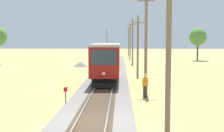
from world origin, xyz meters
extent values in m
plane|color=#9E9356|center=(0.00, 0.00, 0.00)|extent=(260.00, 260.00, 0.00)
cube|color=slate|center=(0.00, 0.00, 0.09)|extent=(4.20, 120.00, 0.18)
cube|color=#423323|center=(0.00, 0.00, 0.18)|extent=(2.04, 120.00, 0.01)
cube|color=gray|center=(-0.72, 0.00, 0.25)|extent=(0.07, 120.00, 0.14)
cube|color=gray|center=(0.72, 0.00, 0.25)|extent=(0.07, 120.00, 0.14)
cube|color=maroon|center=(0.00, 13.65, 2.30)|extent=(2.50, 8.00, 2.60)
cube|color=#B2ADA3|center=(0.00, 13.65, 3.71)|extent=(2.60, 8.32, 0.22)
cube|color=black|center=(0.00, 13.65, 0.72)|extent=(2.10, 7.04, 0.44)
cube|color=#2D3842|center=(0.00, 9.64, 2.77)|extent=(2.10, 0.03, 1.25)
cube|color=#2D3842|center=(1.26, 13.65, 2.66)|extent=(0.02, 6.72, 1.04)
sphere|color=#F4EAB2|center=(0.00, 9.59, 1.45)|extent=(0.28, 0.28, 0.28)
cylinder|color=black|center=(0.00, 15.25, 4.52)|extent=(0.05, 1.67, 1.19)
cube|color=black|center=(0.00, 9.45, 0.50)|extent=(2.00, 0.36, 0.32)
cylinder|color=black|center=(0.00, 11.41, 0.72)|extent=(1.54, 0.80, 0.80)
cylinder|color=black|center=(0.00, 15.89, 0.72)|extent=(1.54, 0.80, 0.80)
cube|color=brown|center=(0.00, 33.88, 1.78)|extent=(2.40, 5.20, 1.70)
cube|color=black|center=(0.00, 33.88, 0.70)|extent=(2.02, 4.78, 0.38)
cylinder|color=black|center=(0.00, 32.32, 0.70)|extent=(1.54, 0.76, 0.76)
cylinder|color=black|center=(0.00, 35.44, 0.70)|extent=(1.54, 0.76, 0.76)
cylinder|color=#7A664C|center=(3.44, -1.46, 3.93)|extent=(0.24, 0.31, 7.85)
cylinder|color=#7A664C|center=(3.44, 9.96, 4.17)|extent=(0.24, 0.30, 8.34)
cube|color=#7A664C|center=(3.44, 9.96, 7.34)|extent=(1.40, 0.10, 0.10)
cylinder|color=#7A664C|center=(3.44, 21.38, 3.55)|extent=(0.24, 0.50, 7.11)
cube|color=#7A664C|center=(3.44, 21.38, 6.25)|extent=(1.40, 0.10, 0.10)
cylinder|color=silver|center=(2.89, 21.38, 6.35)|extent=(0.08, 0.08, 0.10)
cylinder|color=silver|center=(3.99, 21.38, 6.35)|extent=(0.08, 0.08, 0.10)
cylinder|color=#7A664C|center=(3.44, 37.21, 3.90)|extent=(0.24, 0.41, 7.80)
cube|color=#7A664C|center=(3.44, 37.21, 6.86)|extent=(1.40, 0.10, 0.10)
cylinder|color=silver|center=(2.89, 37.21, 6.96)|extent=(0.08, 0.08, 0.10)
cylinder|color=silver|center=(3.99, 37.21, 6.96)|extent=(0.08, 0.08, 0.10)
cylinder|color=#7A664C|center=(3.44, 51.27, 3.90)|extent=(0.24, 0.38, 7.81)
cube|color=#7A664C|center=(3.44, 51.27, 6.87)|extent=(1.40, 0.10, 0.10)
cylinder|color=silver|center=(2.89, 51.27, 6.97)|extent=(0.08, 0.08, 0.10)
cylinder|color=silver|center=(3.99, 51.27, 6.97)|extent=(0.08, 0.08, 0.10)
cylinder|color=#7A664C|center=(3.44, 64.41, 3.63)|extent=(0.24, 0.27, 7.26)
cube|color=#7A664C|center=(3.44, 64.41, 6.39)|extent=(1.40, 0.10, 0.10)
cylinder|color=silver|center=(2.89, 64.41, 6.49)|extent=(0.08, 0.08, 0.10)
cylinder|color=silver|center=(3.99, 64.41, 6.49)|extent=(0.08, 0.08, 0.10)
cylinder|color=black|center=(-2.12, 4.24, 0.45)|extent=(0.06, 0.06, 0.90)
cube|color=red|center=(-2.12, 4.24, 1.04)|extent=(0.21, 0.21, 0.28)
cone|color=gray|center=(-4.95, 31.87, 0.42)|extent=(2.45, 2.45, 0.84)
cylinder|color=#38332D|center=(3.08, 6.94, 0.43)|extent=(0.15, 0.15, 0.86)
cylinder|color=#38332D|center=(3.24, 6.90, 0.43)|extent=(0.15, 0.15, 0.86)
cube|color=orange|center=(3.16, 6.92, 1.15)|extent=(0.42, 0.31, 0.58)
sphere|color=beige|center=(3.16, 6.92, 1.58)|extent=(0.22, 0.22, 0.22)
sphere|color=yellow|center=(3.16, 6.92, 1.68)|extent=(0.21, 0.21, 0.21)
cylinder|color=#4C3823|center=(17.34, 47.42, 1.77)|extent=(0.32, 0.32, 3.54)
sphere|color=#4C7F38|center=(17.34, 47.42, 4.88)|extent=(3.57, 3.57, 3.57)
camera|label=1|loc=(1.39, -14.16, 4.15)|focal=47.22mm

